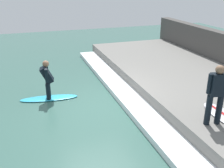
{
  "coord_description": "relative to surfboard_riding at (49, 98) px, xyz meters",
  "views": [
    {
      "loc": [
        -2.11,
        -7.6,
        3.93
      ],
      "look_at": [
        0.45,
        0.0,
        0.7
      ],
      "focal_mm": 42.0,
      "sensor_mm": 36.0,
      "label": 1
    }
  ],
  "objects": [
    {
      "name": "surfboard_riding",
      "position": [
        0.0,
        0.0,
        0.0
      ],
      "size": [
        2.02,
        0.74,
        0.06
      ],
      "color": "#2DADD1",
      "rests_on": "ground_plane"
    },
    {
      "name": "surfer_riding",
      "position": [
        -0.0,
        0.0,
        0.77
      ],
      "size": [
        0.49,
        0.63,
        1.34
      ],
      "color": "black",
      "rests_on": "surfboard_riding"
    },
    {
      "name": "concrete_ledge",
      "position": [
        5.19,
        -1.02,
        0.23
      ],
      "size": [
        4.4,
        12.82,
        0.52
      ],
      "primitive_type": "cube",
      "color": "slate",
      "rests_on": "ground_plane"
    },
    {
      "name": "surfer_waiting_near",
      "position": [
        3.67,
        -3.95,
        1.36
      ],
      "size": [
        0.51,
        0.28,
        1.55
      ],
      "color": "black",
      "rests_on": "concrete_ledge"
    },
    {
      "name": "ground_plane",
      "position": [
        1.54,
        -1.02,
        -0.03
      ],
      "size": [
        28.0,
        28.0,
        0.0
      ],
      "primitive_type": "plane",
      "color": "#386056"
    },
    {
      "name": "wave_foam_crest",
      "position": [
        2.59,
        -1.02,
        0.07
      ],
      "size": [
        0.8,
        12.17,
        0.19
      ],
      "primitive_type": "cube",
      "color": "white",
      "rests_on": "ground_plane"
    }
  ]
}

